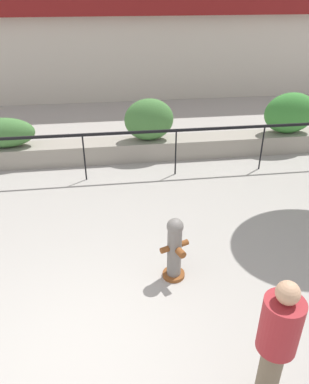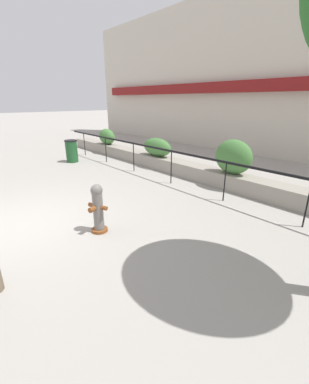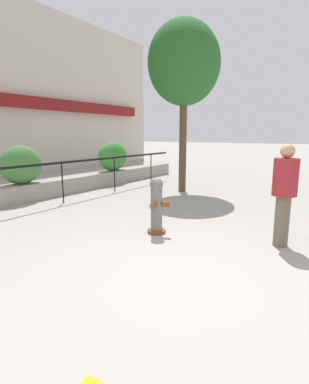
{
  "view_description": "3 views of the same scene",
  "coord_description": "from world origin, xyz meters",
  "px_view_note": "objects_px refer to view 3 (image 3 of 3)",
  "views": [
    {
      "loc": [
        0.51,
        -3.16,
        4.09
      ],
      "look_at": [
        1.34,
        2.78,
        0.73
      ],
      "focal_mm": 35.0,
      "sensor_mm": 36.0,
      "label": 1
    },
    {
      "loc": [
        6.04,
        -1.06,
        2.73
      ],
      "look_at": [
        1.64,
        2.74,
        0.63
      ],
      "focal_mm": 24.0,
      "sensor_mm": 36.0,
      "label": 2
    },
    {
      "loc": [
        -3.18,
        -1.77,
        1.89
      ],
      "look_at": [
        1.6,
        1.46,
        0.77
      ],
      "focal_mm": 28.0,
      "sensor_mm": 36.0,
      "label": 3
    }
  ],
  "objects_px": {
    "hedge_bush_3": "(113,156)",
    "pedestrian": "(284,189)",
    "street_tree": "(184,64)",
    "hedge_bush_2": "(21,165)",
    "fire_hydrant": "(157,205)"
  },
  "relations": [
    {
      "from": "hedge_bush_2",
      "to": "hedge_bush_3",
      "type": "distance_m",
      "value": 3.81
    },
    {
      "from": "fire_hydrant",
      "to": "pedestrian",
      "type": "bearing_deg",
      "value": -73.63
    },
    {
      "from": "hedge_bush_2",
      "to": "fire_hydrant",
      "type": "height_order",
      "value": "hedge_bush_2"
    },
    {
      "from": "hedge_bush_3",
      "to": "pedestrian",
      "type": "height_order",
      "value": "pedestrian"
    },
    {
      "from": "hedge_bush_2",
      "to": "pedestrian",
      "type": "xyz_separation_m",
      "value": [
        0.42,
        -6.82,
        -0.05
      ]
    },
    {
      "from": "hedge_bush_3",
      "to": "pedestrian",
      "type": "bearing_deg",
      "value": -116.39
    },
    {
      "from": "street_tree",
      "to": "pedestrian",
      "type": "distance_m",
      "value": 5.99
    },
    {
      "from": "hedge_bush_3",
      "to": "fire_hydrant",
      "type": "xyz_separation_m",
      "value": [
        -4.01,
        -4.69,
        -0.5
      ]
    },
    {
      "from": "street_tree",
      "to": "hedge_bush_2",
      "type": "bearing_deg",
      "value": 142.42
    },
    {
      "from": "hedge_bush_2",
      "to": "pedestrian",
      "type": "relative_size",
      "value": 0.73
    },
    {
      "from": "hedge_bush_3",
      "to": "fire_hydrant",
      "type": "height_order",
      "value": "hedge_bush_3"
    },
    {
      "from": "hedge_bush_2",
      "to": "hedge_bush_3",
      "type": "height_order",
      "value": "hedge_bush_3"
    },
    {
      "from": "pedestrian",
      "to": "hedge_bush_3",
      "type": "bearing_deg",
      "value": 63.61
    },
    {
      "from": "hedge_bush_3",
      "to": "pedestrian",
      "type": "distance_m",
      "value": 7.62
    },
    {
      "from": "pedestrian",
      "to": "fire_hydrant",
      "type": "bearing_deg",
      "value": 106.37
    }
  ]
}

